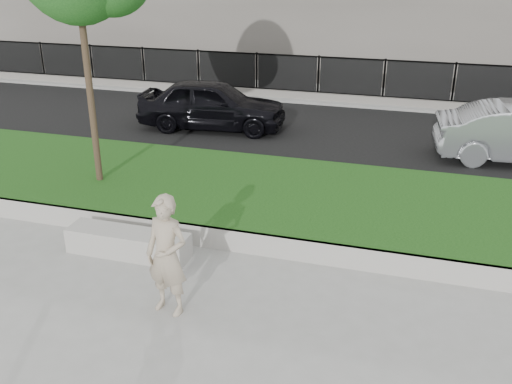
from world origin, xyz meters
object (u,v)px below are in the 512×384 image
(stone_bench, at_px, (128,243))
(car_dark, at_px, (212,104))
(book, at_px, (160,235))
(man, at_px, (167,256))

(stone_bench, relative_size, car_dark, 0.50)
(stone_bench, distance_m, book, 0.65)
(stone_bench, relative_size, man, 1.20)
(man, bearing_deg, book, 130.08)
(stone_bench, distance_m, man, 2.02)
(stone_bench, bearing_deg, car_dark, 99.94)
(book, bearing_deg, man, -73.32)
(stone_bench, xyz_separation_m, book, (0.60, 0.01, 0.23))
(man, distance_m, car_dark, 9.18)
(man, height_order, car_dark, man)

